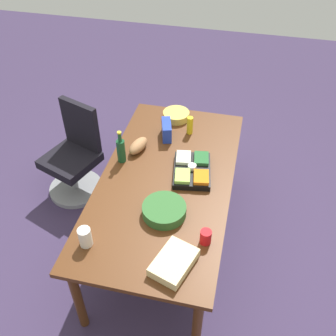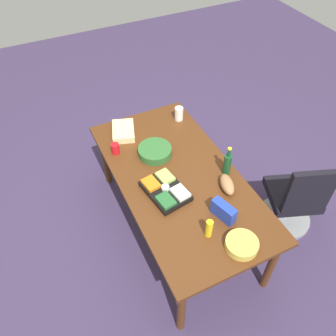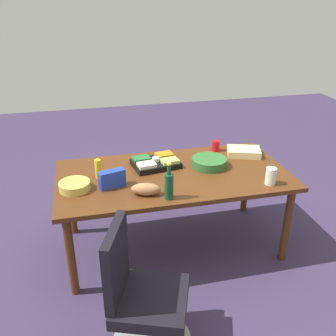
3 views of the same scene
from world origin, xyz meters
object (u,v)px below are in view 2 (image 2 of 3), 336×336
at_px(sheet_cake, 123,131).
at_px(chip_bag_blue, 224,211).
at_px(bread_loaf, 227,184).
at_px(red_solo_cup, 115,149).
at_px(office_chair, 293,202).
at_px(mustard_bottle, 209,228).
at_px(mayo_jar, 179,114).
at_px(conference_table, 178,182).
at_px(salad_bowl, 155,151).
at_px(chip_bowl, 242,245).
at_px(veggie_tray, 165,190).
at_px(wine_bottle, 227,163).

bearing_deg(sheet_cake, chip_bag_blue, 15.22).
bearing_deg(bread_loaf, red_solo_cup, -139.54).
height_order(office_chair, mustard_bottle, office_chair).
bearing_deg(bread_loaf, chip_bag_blue, -38.05).
xyz_separation_m(mayo_jar, mustard_bottle, (1.42, -0.46, 0.01)).
height_order(sheet_cake, red_solo_cup, red_solo_cup).
distance_m(conference_table, salad_bowl, 0.39).
height_order(salad_bowl, chip_bowl, salad_bowl).
distance_m(mayo_jar, bread_loaf, 1.07).
relative_size(veggie_tray, red_solo_cup, 4.21).
distance_m(conference_table, mayo_jar, 0.86).
relative_size(red_solo_cup, chip_bowl, 0.43).
bearing_deg(red_solo_cup, office_chair, 55.23).
xyz_separation_m(conference_table, wine_bottle, (0.14, 0.42, 0.19)).
xyz_separation_m(mayo_jar, chip_bowl, (1.62, -0.28, -0.04)).
relative_size(conference_table, sheet_cake, 6.49).
distance_m(chip_bag_blue, bread_loaf, 0.32).
distance_m(chip_bag_blue, mustard_bottle, 0.22).
bearing_deg(mustard_bottle, chip_bag_blue, 117.00).
relative_size(chip_bag_blue, mustard_bottle, 1.27).
xyz_separation_m(conference_table, mayo_jar, (-0.76, 0.39, 0.15)).
bearing_deg(mayo_jar, veggie_tray, -33.37).
relative_size(conference_table, red_solo_cup, 18.89).
xyz_separation_m(sheet_cake, bread_loaf, (1.10, 0.56, 0.02)).
bearing_deg(salad_bowl, sheet_cake, -158.47).
bearing_deg(wine_bottle, sheet_cake, -144.59).
relative_size(red_solo_cup, mustard_bottle, 0.63).
bearing_deg(veggie_tray, sheet_cake, -176.95).
xyz_separation_m(wine_bottle, mayo_jar, (-0.90, -0.04, -0.04)).
relative_size(veggie_tray, bread_loaf, 1.93).
height_order(wine_bottle, chip_bowl, wine_bottle).
height_order(office_chair, salad_bowl, office_chair).
relative_size(wine_bottle, salad_bowl, 0.93).
xyz_separation_m(conference_table, sheet_cake, (-0.79, -0.24, 0.11)).
bearing_deg(conference_table, chip_bag_blue, 12.95).
bearing_deg(sheet_cake, conference_table, 16.80).
height_order(mayo_jar, red_solo_cup, mayo_jar).
distance_m(red_solo_cup, mustard_bottle, 1.26).
height_order(chip_bag_blue, bread_loaf, chip_bag_blue).
bearing_deg(mustard_bottle, sheet_cake, -173.31).
distance_m(conference_table, office_chair, 1.23).
height_order(office_chair, wine_bottle, wine_bottle).
distance_m(chip_bag_blue, chip_bowl, 0.31).
height_order(office_chair, sheet_cake, office_chair).
bearing_deg(office_chair, sheet_cake, -133.99).
height_order(conference_table, chip_bag_blue, chip_bag_blue).
bearing_deg(mayo_jar, sheet_cake, -93.12).
distance_m(chip_bag_blue, salad_bowl, 0.95).
relative_size(conference_table, bread_loaf, 8.66).
relative_size(salad_bowl, mustard_bottle, 1.89).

